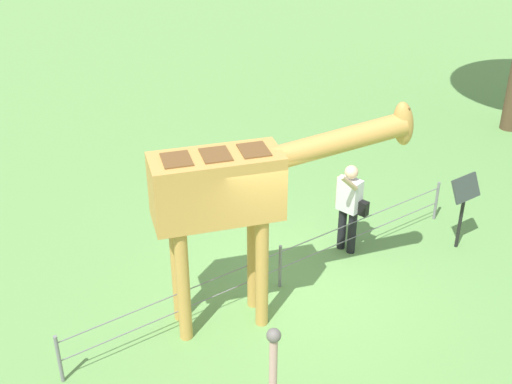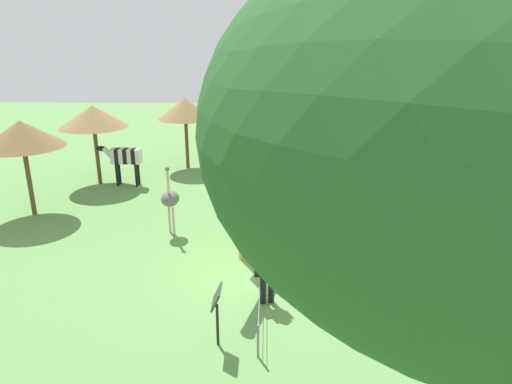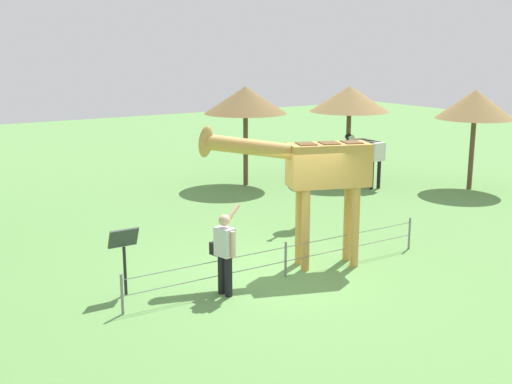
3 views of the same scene
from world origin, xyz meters
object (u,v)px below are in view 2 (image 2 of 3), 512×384
zebra (125,158)px  shade_hut_aside (21,134)px  giraffe (252,187)px  shade_hut_far (93,117)px  shade_hut_near (185,109)px  info_sign (217,305)px  ostrich (170,199)px  visitor (267,269)px  tree_northeast (509,136)px

zebra → shade_hut_aside: size_ratio=0.54×
giraffe → shade_hut_far: shade_hut_far is taller
zebra → shade_hut_near: bearing=140.9°
shade_hut_near → info_sign: size_ratio=2.46×
shade_hut_far → info_sign: (10.54, 6.04, -1.87)m
shade_hut_aside → ostrich: bearing=73.5°
giraffe → visitor: bearing=9.6°
shade_hut_near → shade_hut_far: size_ratio=0.99×
giraffe → shade_hut_near: (-8.94, -3.30, 0.68)m
visitor → tree_northeast: bearing=13.9°
info_sign → giraffe: bearing=171.7°
tree_northeast → info_sign: size_ratio=5.31×
giraffe → shade_hut_aside: bearing=-111.3°
visitor → info_sign: (1.61, -1.00, 0.05)m
shade_hut_aside → visitor: bearing=56.4°
tree_northeast → info_sign: tree_northeast is taller
shade_hut_aside → tree_northeast: 15.70m
shade_hut_near → tree_northeast: tree_northeast is taller
shade_hut_far → shade_hut_aside: bearing=-18.1°
giraffe → zebra: bearing=-139.3°
shade_hut_near → shade_hut_aside: size_ratio=0.98×
visitor → zebra: (-8.74, -5.84, 0.26)m
zebra → shade_hut_near: 3.74m
zebra → shade_hut_aside: bearing=-35.3°
zebra → ostrich: bearing=30.4°
giraffe → shade_hut_far: size_ratio=1.09×
ostrich → shade_hut_aside: shade_hut_aside is taller
giraffe → visitor: 2.72m
ostrich → visitor: bearing=37.6°
shade_hut_far → tree_northeast: 17.93m
ostrich → shade_hut_far: shade_hut_far is taller
zebra → shade_hut_near: (-2.62, 2.13, 1.60)m
visitor → shade_hut_near: 12.09m
ostrich → shade_hut_near: 7.64m
giraffe → info_sign: size_ratio=2.71×
shade_hut_near → shade_hut_aside: 7.41m
shade_hut_near → giraffe: bearing=20.3°
shade_hut_far → info_sign: bearing=29.8°
giraffe → shade_hut_aside: 8.37m
ostrich → shade_hut_aside: size_ratio=0.68×
shade_hut_aside → tree_northeast: tree_northeast is taller
giraffe → visitor: size_ratio=2.14×
ostrich → shade_hut_far: size_ratio=0.69×
visitor → giraffe: bearing=-170.4°
giraffe → shade_hut_far: (-6.52, -6.62, 0.73)m
shade_hut_far → info_sign: shade_hut_far is taller
giraffe → zebra: 8.38m
shade_hut_far → visitor: bearing=38.2°
shade_hut_far → giraffe: bearing=45.5°
shade_hut_near → info_sign: bearing=11.8°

